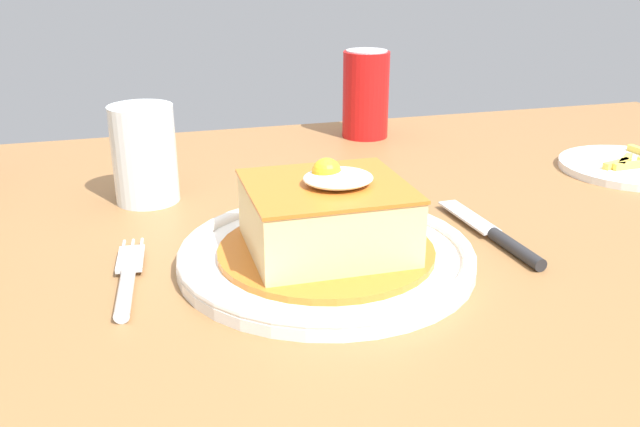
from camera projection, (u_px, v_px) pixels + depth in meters
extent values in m
cube|color=olive|center=(332.00, 249.00, 0.67)|extent=(1.39, 0.85, 0.04)
cylinder|color=olive|center=(594.00, 320.00, 1.27)|extent=(0.07, 0.07, 0.70)
cylinder|color=white|center=(326.00, 259.00, 0.59)|extent=(0.26, 0.26, 0.01)
torus|color=white|center=(326.00, 251.00, 0.59)|extent=(0.26, 0.26, 0.01)
cylinder|color=#C66B23|center=(326.00, 251.00, 0.59)|extent=(0.19, 0.19, 0.01)
cube|color=#E5C684|center=(326.00, 218.00, 0.58)|extent=(0.13, 0.12, 0.06)
cube|color=#C66B23|center=(326.00, 186.00, 0.57)|extent=(0.13, 0.12, 0.00)
ellipsoid|color=white|center=(338.00, 178.00, 0.56)|extent=(0.06, 0.05, 0.01)
sphere|color=yellow|center=(326.00, 172.00, 0.57)|extent=(0.02, 0.02, 0.02)
cylinder|color=silver|center=(125.00, 293.00, 0.53)|extent=(0.02, 0.08, 0.01)
cube|color=silver|center=(131.00, 259.00, 0.59)|extent=(0.03, 0.05, 0.00)
cylinder|color=silver|center=(142.00, 246.00, 0.62)|extent=(0.01, 0.03, 0.00)
cylinder|color=silver|center=(132.00, 247.00, 0.62)|extent=(0.01, 0.03, 0.00)
cylinder|color=silver|center=(123.00, 248.00, 0.61)|extent=(0.01, 0.03, 0.00)
cylinder|color=#262628|center=(516.00, 249.00, 0.61)|extent=(0.02, 0.08, 0.01)
cube|color=silver|center=(469.00, 217.00, 0.69)|extent=(0.03, 0.09, 0.00)
cylinder|color=red|center=(366.00, 95.00, 0.98)|extent=(0.07, 0.07, 0.12)
cylinder|color=silver|center=(367.00, 51.00, 0.96)|extent=(0.06, 0.06, 0.00)
cylinder|color=#3F2314|center=(146.00, 175.00, 0.74)|extent=(0.06, 0.06, 0.06)
cylinder|color=silver|center=(144.00, 154.00, 0.73)|extent=(0.07, 0.07, 0.10)
cylinder|color=white|center=(630.00, 167.00, 0.85)|extent=(0.17, 0.17, 0.01)
cube|color=#EAC64C|center=(625.00, 161.00, 0.84)|extent=(0.04, 0.04, 0.01)
cube|color=#EAC64C|center=(617.00, 164.00, 0.83)|extent=(0.05, 0.02, 0.01)
cube|color=#EAC64C|center=(636.00, 165.00, 0.83)|extent=(0.07, 0.01, 0.01)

